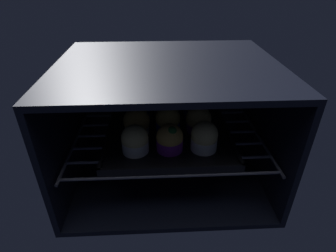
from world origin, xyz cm
name	(u,v)px	position (x,y,z in cm)	size (l,w,h in cm)	color
oven_cavity	(167,117)	(0.00, 26.25, 17.00)	(59.00, 47.00, 37.00)	black
oven_rack	(168,134)	(0.00, 22.00, 13.60)	(54.80, 42.00, 0.80)	#444756
baking_tray	(168,133)	(0.00, 20.73, 14.68)	(35.56, 35.56, 2.20)	black
muffin_row0_col0	(135,140)	(-9.03, 11.65, 18.52)	(7.09, 7.09, 7.62)	silver
muffin_row0_col1	(171,139)	(0.31, 11.84, 18.52)	(7.09, 7.09, 7.76)	#7A238C
muffin_row0_col2	(204,137)	(9.04, 11.73, 18.92)	(7.05, 7.05, 8.10)	silver
muffin_row1_col0	(137,122)	(-9.04, 20.77, 18.62)	(7.63, 7.63, 7.81)	silver
muffin_row1_col1	(169,120)	(0.23, 20.88, 18.98)	(7.20, 7.20, 8.16)	#1928B7
muffin_row1_col2	(199,120)	(8.94, 21.06, 18.57)	(7.47, 7.47, 7.72)	#7A238C
muffin_row2_col0	(139,108)	(-8.77, 30.05, 18.38)	(7.00, 7.00, 7.32)	#1928B7
muffin_row2_col1	(167,108)	(0.10, 29.89, 18.49)	(6.99, 6.99, 7.77)	red
muffin_row2_col2	(194,106)	(8.67, 29.74, 19.06)	(7.56, 7.56, 8.42)	#1928B7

